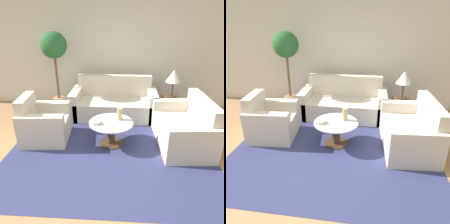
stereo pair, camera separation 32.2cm
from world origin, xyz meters
The scene contains 12 objects.
ground_plane centered at (0.00, 0.00, 0.00)m, with size 14.00×14.00×0.00m, color #9E754C.
wall_back centered at (0.00, 2.85, 1.30)m, with size 10.00×0.06×2.60m.
rug centered at (0.09, 0.78, 0.00)m, with size 3.64×3.45×0.01m.
sofa_main centered at (0.07, 2.09, 0.29)m, with size 1.99×0.92×0.92m.
armchair centered at (-1.26, 0.89, 0.30)m, with size 0.91×0.94×0.89m.
loveseat centered at (1.49, 0.89, 0.30)m, with size 0.97×1.51×0.90m.
coffee_table centered at (0.09, 0.78, 0.29)m, with size 0.82×0.82×0.46m.
side_table centered at (1.39, 1.97, 0.27)m, with size 0.37×0.37×0.55m.
table_lamp centered at (1.39, 1.97, 1.02)m, with size 0.33×0.33×0.62m.
potted_plant centered at (-1.32, 2.25, 1.42)m, with size 0.60×0.60×1.93m.
vase centered at (0.24, 0.89, 0.57)m, with size 0.10×0.10×0.23m.
bowl centered at (-0.19, 0.70, 0.49)m, with size 0.19×0.19×0.06m.
Camera 2 is at (0.65, -2.77, 2.27)m, focal length 35.00 mm.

